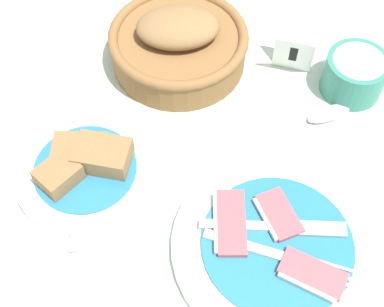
{
  "coord_description": "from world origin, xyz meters",
  "views": [
    {
      "loc": [
        0.07,
        -0.28,
        0.63
      ],
      "look_at": [
        -0.03,
        0.11,
        0.02
      ],
      "focal_mm": 50.0,
      "sensor_mm": 36.0,
      "label": 1
    }
  ],
  "objects_px": {
    "teaspoon_by_saucer": "(73,247)",
    "teaspoon_near_cup": "(312,119)",
    "sugar_cup": "(355,74)",
    "number_card": "(294,50)",
    "bread_plate": "(86,167)",
    "bread_basket": "(178,43)",
    "fork_on_cloth": "(143,297)",
    "breakfast_plate": "(276,245)"
  },
  "relations": [
    {
      "from": "teaspoon_near_cup",
      "to": "breakfast_plate",
      "type": "bearing_deg",
      "value": -131.71
    },
    {
      "from": "teaspoon_by_saucer",
      "to": "teaspoon_near_cup",
      "type": "relative_size",
      "value": 1.14
    },
    {
      "from": "number_card",
      "to": "teaspoon_by_saucer",
      "type": "bearing_deg",
      "value": -119.22
    },
    {
      "from": "sugar_cup",
      "to": "teaspoon_by_saucer",
      "type": "distance_m",
      "value": 0.47
    },
    {
      "from": "fork_on_cloth",
      "to": "breakfast_plate",
      "type": "bearing_deg",
      "value": -59.83
    },
    {
      "from": "teaspoon_by_saucer",
      "to": "fork_on_cloth",
      "type": "height_order",
      "value": "teaspoon_by_saucer"
    },
    {
      "from": "sugar_cup",
      "to": "bread_plate",
      "type": "bearing_deg",
      "value": -144.2
    },
    {
      "from": "bread_plate",
      "to": "bread_basket",
      "type": "xyz_separation_m",
      "value": [
        0.07,
        0.23,
        0.02
      ]
    },
    {
      "from": "sugar_cup",
      "to": "fork_on_cloth",
      "type": "xyz_separation_m",
      "value": [
        -0.21,
        -0.39,
        -0.03
      ]
    },
    {
      "from": "teaspoon_near_cup",
      "to": "number_card",
      "type": "bearing_deg",
      "value": 78.18
    },
    {
      "from": "bread_plate",
      "to": "teaspoon_near_cup",
      "type": "distance_m",
      "value": 0.33
    },
    {
      "from": "bread_plate",
      "to": "sugar_cup",
      "type": "bearing_deg",
      "value": 35.8
    },
    {
      "from": "number_card",
      "to": "teaspoon_near_cup",
      "type": "bearing_deg",
      "value": -64.2
    },
    {
      "from": "sugar_cup",
      "to": "teaspoon_by_saucer",
      "type": "height_order",
      "value": "sugar_cup"
    },
    {
      "from": "sugar_cup",
      "to": "bread_basket",
      "type": "relative_size",
      "value": 0.43
    },
    {
      "from": "bread_basket",
      "to": "fork_on_cloth",
      "type": "relative_size",
      "value": 1.15
    },
    {
      "from": "bread_plate",
      "to": "sugar_cup",
      "type": "xyz_separation_m",
      "value": [
        0.34,
        0.24,
        0.02
      ]
    },
    {
      "from": "fork_on_cloth",
      "to": "number_card",
      "type": "bearing_deg",
      "value": -20.96
    },
    {
      "from": "sugar_cup",
      "to": "fork_on_cloth",
      "type": "relative_size",
      "value": 0.5
    },
    {
      "from": "bread_plate",
      "to": "number_card",
      "type": "xyz_separation_m",
      "value": [
        0.24,
        0.26,
        0.02
      ]
    },
    {
      "from": "breakfast_plate",
      "to": "teaspoon_near_cup",
      "type": "bearing_deg",
      "value": 84.8
    },
    {
      "from": "number_card",
      "to": "breakfast_plate",
      "type": "bearing_deg",
      "value": -83.94
    },
    {
      "from": "breakfast_plate",
      "to": "teaspoon_near_cup",
      "type": "relative_size",
      "value": 1.59
    },
    {
      "from": "bread_plate",
      "to": "fork_on_cloth",
      "type": "distance_m",
      "value": 0.2
    },
    {
      "from": "teaspoon_near_cup",
      "to": "sugar_cup",
      "type": "bearing_deg",
      "value": 22.07
    },
    {
      "from": "bread_plate",
      "to": "sugar_cup",
      "type": "distance_m",
      "value": 0.41
    },
    {
      "from": "sugar_cup",
      "to": "bread_basket",
      "type": "xyz_separation_m",
      "value": [
        -0.27,
        -0.01,
        0.01
      ]
    },
    {
      "from": "breakfast_plate",
      "to": "fork_on_cloth",
      "type": "bearing_deg",
      "value": -144.49
    },
    {
      "from": "breakfast_plate",
      "to": "bread_basket",
      "type": "relative_size",
      "value": 1.24
    },
    {
      "from": "sugar_cup",
      "to": "teaspoon_near_cup",
      "type": "bearing_deg",
      "value": -121.43
    },
    {
      "from": "bread_plate",
      "to": "fork_on_cloth",
      "type": "xyz_separation_m",
      "value": [
        0.13,
        -0.15,
        -0.01
      ]
    },
    {
      "from": "bread_basket",
      "to": "bread_plate",
      "type": "bearing_deg",
      "value": -106.18
    },
    {
      "from": "sugar_cup",
      "to": "number_card",
      "type": "xyz_separation_m",
      "value": [
        -0.09,
        0.02,
        0.0
      ]
    },
    {
      "from": "bread_basket",
      "to": "number_card",
      "type": "xyz_separation_m",
      "value": [
        0.17,
        0.03,
        -0.0
      ]
    },
    {
      "from": "bread_plate",
      "to": "sugar_cup",
      "type": "relative_size",
      "value": 2.1
    },
    {
      "from": "breakfast_plate",
      "to": "teaspoon_by_saucer",
      "type": "distance_m",
      "value": 0.25
    },
    {
      "from": "breakfast_plate",
      "to": "sugar_cup",
      "type": "relative_size",
      "value": 2.86
    },
    {
      "from": "teaspoon_near_cup",
      "to": "fork_on_cloth",
      "type": "bearing_deg",
      "value": -153.85
    },
    {
      "from": "breakfast_plate",
      "to": "number_card",
      "type": "distance_m",
      "value": 0.31
    },
    {
      "from": "sugar_cup",
      "to": "bread_basket",
      "type": "bearing_deg",
      "value": -178.0
    },
    {
      "from": "teaspoon_by_saucer",
      "to": "teaspoon_near_cup",
      "type": "height_order",
      "value": "same"
    },
    {
      "from": "teaspoon_by_saucer",
      "to": "sugar_cup",
      "type": "bearing_deg",
      "value": -23.51
    }
  ]
}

